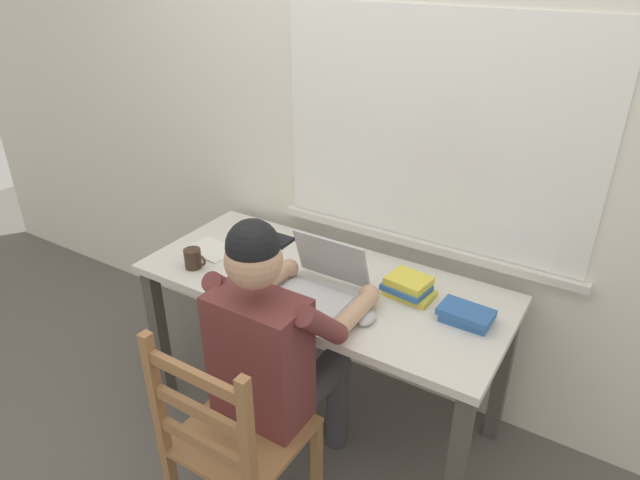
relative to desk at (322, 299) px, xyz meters
The scene contains 13 objects.
ground_plane 0.65m from the desk, ahead, with size 8.00×8.00×0.00m, color #56514C.
back_wall 0.77m from the desk, 89.20° to the left, with size 6.00×0.08×2.60m.
desk is the anchor object (origin of this frame).
seated_person 0.42m from the desk, 81.32° to the right, with size 0.50×0.60×1.26m.
wooden_chair 0.72m from the desk, 84.80° to the right, with size 0.42×0.42×0.96m.
laptop 0.19m from the desk, 63.80° to the right, with size 0.33×0.30×0.23m.
computer_mouse 0.36m from the desk, 29.05° to the right, with size 0.06×0.10×0.03m, color #ADAFB2.
coffee_mug_white 0.36m from the desk, 154.77° to the right, with size 0.11×0.08×0.09m.
coffee_mug_dark 0.59m from the desk, 158.82° to the right, with size 0.11×0.07×0.09m.
book_stack_main 0.39m from the desk, 13.40° to the left, with size 0.21×0.16×0.08m.
book_stack_side 0.63m from the desk, ahead, with size 0.20×0.14×0.05m.
paper_pile_near_laptop 0.59m from the desk, behind, with size 0.22×0.16×0.01m, color silver.
landscape_photo_print 0.50m from the desk, 162.77° to the left, with size 0.13×0.09×0.00m, color #C63D33.
Camera 1 is at (1.05, -1.72, 2.00)m, focal length 31.33 mm.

